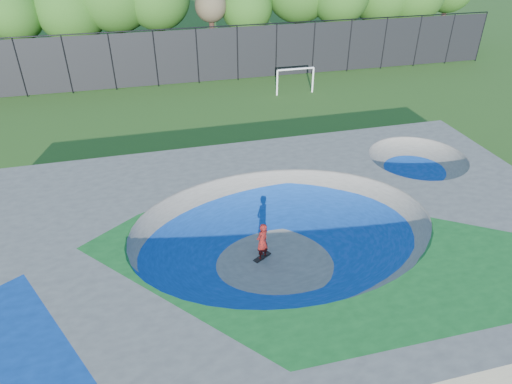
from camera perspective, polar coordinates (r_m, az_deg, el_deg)
ground at (r=17.14m, az=3.22°, el=-8.15°), size 120.00×120.00×0.00m
skate_deck at (r=16.67m, az=3.30°, el=-6.16°), size 22.00×14.00×1.50m
skater at (r=16.62m, az=0.79°, el=-6.20°), size 0.66×0.61×1.52m
skateboard at (r=17.08m, az=0.77°, el=-8.15°), size 0.78×0.60×0.05m
soccer_goal at (r=32.74m, az=4.95°, el=14.22°), size 2.74×0.12×1.81m
fence at (r=34.91m, az=-7.36°, el=16.64°), size 48.09×0.09×4.04m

